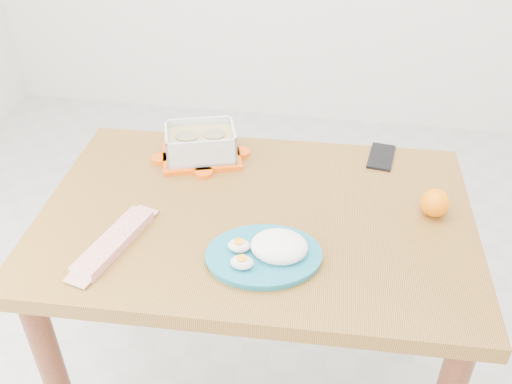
% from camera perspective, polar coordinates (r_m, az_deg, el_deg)
% --- Properties ---
extents(ground, '(3.50, 3.50, 0.00)m').
position_cam_1_polar(ground, '(1.98, 1.10, -17.20)').
color(ground, '#B7B7B2').
rests_on(ground, ground).
extents(dining_table, '(1.05, 0.72, 0.75)m').
position_cam_1_polar(dining_table, '(1.44, -0.00, -5.79)').
color(dining_table, olive).
rests_on(dining_table, ground).
extents(food_container, '(0.25, 0.21, 0.09)m').
position_cam_1_polar(food_container, '(1.54, -5.55, 4.81)').
color(food_container, '#FF5707').
rests_on(food_container, dining_table).
extents(orange_fruit, '(0.07, 0.07, 0.07)m').
position_cam_1_polar(orange_fruit, '(1.40, 17.49, -1.05)').
color(orange_fruit, orange).
rests_on(orange_fruit, dining_table).
extents(rice_plate, '(0.29, 0.29, 0.07)m').
position_cam_1_polar(rice_plate, '(1.22, 1.27, -5.88)').
color(rice_plate, '#19748D').
rests_on(rice_plate, dining_table).
extents(candy_bar, '(0.12, 0.24, 0.02)m').
position_cam_1_polar(candy_bar, '(1.30, -14.01, -4.84)').
color(candy_bar, '#B11909').
rests_on(candy_bar, dining_table).
extents(smartphone, '(0.08, 0.14, 0.01)m').
position_cam_1_polar(smartphone, '(1.59, 12.41, 3.47)').
color(smartphone, black).
rests_on(smartphone, dining_table).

